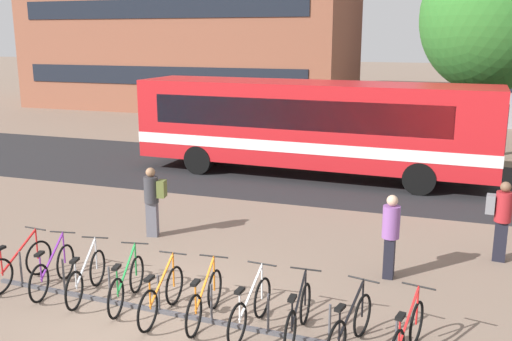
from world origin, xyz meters
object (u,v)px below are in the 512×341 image
at_px(parked_bicycle_red_0, 19,266).
at_px(parked_bicycle_white_6, 250,309).
at_px(parked_bicycle_black_7, 298,316).
at_px(commuter_grey_pack_2, 501,216).
at_px(city_bus, 313,125).
at_px(parked_bicycle_green_3, 127,284).
at_px(parked_bicycle_purple_1, 53,271).
at_px(parked_bicycle_orange_5, 205,300).
at_px(street_tree_1, 491,17).
at_px(commuter_teal_pack_1, 391,230).
at_px(parked_bicycle_orange_4, 162,296).
at_px(parked_bicycle_black_8, 350,327).
at_px(commuter_olive_pack_0, 153,197).
at_px(parked_bicycle_silver_2, 86,277).
at_px(parked_bicycle_red_9, 407,336).

xyz_separation_m(parked_bicycle_red_0, parked_bicycle_white_6, (4.82, -0.23, 0.00)).
bearing_deg(parked_bicycle_black_7, commuter_grey_pack_2, -36.54).
distance_m(city_bus, parked_bicycle_green_3, 10.67).
distance_m(parked_bicycle_purple_1, parked_bicycle_white_6, 4.06).
xyz_separation_m(parked_bicycle_orange_5, street_tree_1, (4.73, 15.77, 5.01)).
bearing_deg(parked_bicycle_purple_1, commuter_grey_pack_2, -72.33).
relative_size(parked_bicycle_purple_1, street_tree_1, 0.21).
height_order(parked_bicycle_red_0, commuter_teal_pack_1, commuter_teal_pack_1).
bearing_deg(parked_bicycle_orange_5, parked_bicycle_red_0, 83.17).
bearing_deg(commuter_grey_pack_2, commuter_teal_pack_1, -136.69).
bearing_deg(parked_bicycle_orange_5, street_tree_1, -20.84).
relative_size(parked_bicycle_orange_4, parked_bicycle_white_6, 1.00).
bearing_deg(commuter_grey_pack_2, parked_bicycle_orange_4, -134.91).
relative_size(city_bus, parked_bicycle_black_8, 7.15).
relative_size(city_bus, parked_bicycle_white_6, 7.02).
bearing_deg(parked_bicycle_orange_5, parked_bicycle_purple_1, 82.44).
bearing_deg(parked_bicycle_purple_1, parked_bicycle_orange_5, -104.13).
bearing_deg(commuter_olive_pack_0, commuter_teal_pack_1, 162.60).
xyz_separation_m(parked_bicycle_silver_2, parked_bicycle_black_8, (4.90, -0.25, 0.00)).
distance_m(parked_bicycle_red_9, commuter_grey_pack_2, 4.89).
xyz_separation_m(parked_bicycle_red_0, parked_bicycle_red_9, (7.30, -0.27, 0.00)).
height_order(parked_bicycle_white_6, parked_bicycle_black_7, same).
bearing_deg(parked_bicycle_purple_1, city_bus, -23.97).
distance_m(parked_bicycle_purple_1, parked_bicycle_green_3, 1.65).
relative_size(parked_bicycle_black_8, commuter_olive_pack_0, 1.00).
bearing_deg(parked_bicycle_black_8, parked_bicycle_purple_1, 99.58).
height_order(parked_bicycle_orange_5, parked_bicycle_black_8, same).
distance_m(parked_bicycle_red_0, parked_bicycle_purple_1, 0.77).
height_order(parked_bicycle_white_6, commuter_grey_pack_2, commuter_grey_pack_2).
bearing_deg(parked_bicycle_silver_2, parked_bicycle_white_6, -104.85).
height_order(parked_bicycle_purple_1, parked_bicycle_red_9, same).
height_order(commuter_olive_pack_0, commuter_teal_pack_1, commuter_teal_pack_1).
relative_size(parked_bicycle_orange_4, commuter_teal_pack_1, 1.01).
height_order(commuter_grey_pack_2, street_tree_1, street_tree_1).
height_order(parked_bicycle_black_7, street_tree_1, street_tree_1).
xyz_separation_m(parked_bicycle_red_0, parked_bicycle_green_3, (2.42, -0.06, 0.00)).
bearing_deg(commuter_grey_pack_2, city_bus, 137.55).
distance_m(parked_bicycle_green_3, parked_bicycle_black_7, 3.21).
bearing_deg(parked_bicycle_red_9, commuter_grey_pack_2, -6.45).
bearing_deg(commuter_grey_pack_2, street_tree_1, 95.79).
relative_size(parked_bicycle_white_6, parked_bicycle_black_7, 1.00).
height_order(city_bus, parked_bicycle_red_9, city_bus).
xyz_separation_m(parked_bicycle_black_7, street_tree_1, (3.11, 15.79, 5.01)).
relative_size(parked_bicycle_red_0, commuter_grey_pack_2, 0.99).
distance_m(city_bus, parked_bicycle_red_0, 11.07).
bearing_deg(parked_bicycle_red_0, street_tree_1, -25.36).
height_order(city_bus, parked_bicycle_red_0, city_bus).
xyz_separation_m(parked_bicycle_white_6, commuter_grey_pack_2, (3.98, 4.57, 0.62)).
xyz_separation_m(parked_bicycle_red_0, street_tree_1, (8.73, 15.58, 5.01)).
bearing_deg(parked_bicycle_orange_4, parked_bicycle_red_0, 82.81).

